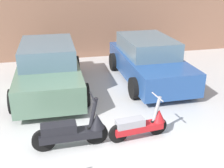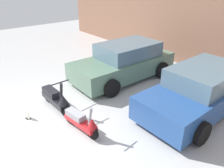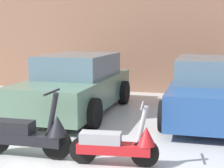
# 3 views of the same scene
# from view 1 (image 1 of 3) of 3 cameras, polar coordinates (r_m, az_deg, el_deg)

# --- Properties ---
(ground_plane) EXTENTS (28.00, 28.00, 0.00)m
(ground_plane) POSITION_cam_1_polar(r_m,az_deg,el_deg) (5.63, -0.35, -16.66)
(ground_plane) COLOR #B2B2B2
(wall_back) EXTENTS (19.60, 0.12, 4.06)m
(wall_back) POSITION_cam_1_polar(r_m,az_deg,el_deg) (11.90, -8.56, 14.69)
(wall_back) COLOR #845B47
(wall_back) RESTS_ON ground_plane
(scooter_front_left) EXTENTS (1.61, 0.58, 1.12)m
(scooter_front_left) POSITION_cam_1_polar(r_m,az_deg,el_deg) (6.03, -7.79, -9.33)
(scooter_front_left) COLOR black
(scooter_front_left) RESTS_ON ground_plane
(scooter_front_right) EXTENTS (1.39, 0.50, 0.97)m
(scooter_front_right) POSITION_cam_1_polar(r_m,az_deg,el_deg) (6.34, 5.93, -8.12)
(scooter_front_right) COLOR black
(scooter_front_right) RESTS_ON ground_plane
(car_rear_left) EXTENTS (2.15, 4.36, 1.47)m
(car_rear_left) POSITION_cam_1_polar(r_m,az_deg,el_deg) (8.91, -12.75, 3.13)
(car_rear_left) COLOR #51705B
(car_rear_left) RESTS_ON ground_plane
(car_rear_center) EXTENTS (2.06, 4.23, 1.43)m
(car_rear_center) POSITION_cam_1_polar(r_m,az_deg,el_deg) (9.62, 7.39, 4.79)
(car_rear_center) COLOR navy
(car_rear_center) RESTS_ON ground_plane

